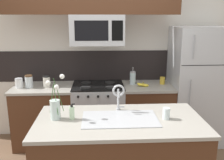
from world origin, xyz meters
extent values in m
cube|color=silver|center=(0.30, 1.28, 1.30)|extent=(5.20, 0.10, 2.60)
cube|color=black|center=(0.00, 1.22, 1.15)|extent=(3.21, 0.01, 0.48)
cube|color=#4C2B19|center=(-0.81, 0.90, 0.44)|extent=(0.86, 0.62, 0.88)
cube|color=#9E998E|center=(-0.81, 0.90, 0.89)|extent=(0.89, 0.65, 0.03)
cube|color=#4C2B19|center=(0.75, 0.90, 0.44)|extent=(0.73, 0.62, 0.88)
cube|color=#9E998E|center=(0.75, 0.90, 0.89)|extent=(0.76, 0.65, 0.03)
cube|color=#B7BABF|center=(0.00, 0.90, 0.46)|extent=(0.76, 0.62, 0.91)
cube|color=black|center=(0.00, 0.90, 0.92)|extent=(0.76, 0.62, 0.01)
cylinder|color=black|center=(-0.18, 0.76, 0.93)|extent=(0.15, 0.15, 0.01)
cylinder|color=black|center=(0.18, 0.76, 0.93)|extent=(0.15, 0.15, 0.01)
cylinder|color=black|center=(-0.18, 1.04, 0.93)|extent=(0.15, 0.15, 0.01)
cylinder|color=black|center=(0.18, 1.04, 0.93)|extent=(0.15, 0.15, 0.01)
cylinder|color=black|center=(-0.27, 0.58, 0.85)|extent=(0.03, 0.02, 0.03)
cylinder|color=black|center=(-0.14, 0.58, 0.85)|extent=(0.03, 0.02, 0.03)
cylinder|color=black|center=(0.00, 0.58, 0.85)|extent=(0.03, 0.02, 0.03)
cylinder|color=black|center=(0.14, 0.58, 0.85)|extent=(0.03, 0.02, 0.03)
cylinder|color=black|center=(0.27, 0.58, 0.85)|extent=(0.03, 0.02, 0.03)
cube|color=#B7BABF|center=(0.00, 0.88, 1.73)|extent=(0.74, 0.40, 0.41)
cube|color=black|center=(-0.07, 0.68, 1.73)|extent=(0.45, 0.00, 0.26)
cube|color=black|center=(0.27, 0.68, 1.73)|extent=(0.15, 0.00, 0.26)
cube|color=#B7BABF|center=(1.51, 0.92, 0.88)|extent=(0.80, 0.72, 1.77)
cube|color=black|center=(1.51, 0.56, 1.27)|extent=(0.76, 0.00, 0.01)
cylinder|color=#99999E|center=(1.27, 0.54, 1.52)|extent=(0.01, 0.01, 0.32)
cylinder|color=#99999E|center=(1.27, 0.54, 0.74)|extent=(0.01, 0.01, 0.67)
cylinder|color=silver|center=(-1.14, 0.86, 0.97)|extent=(0.11, 0.11, 0.13)
cylinder|color=#B2B2B7|center=(-1.14, 0.86, 1.04)|extent=(0.11, 0.11, 0.01)
cylinder|color=silver|center=(-1.00, 0.86, 0.99)|extent=(0.11, 0.11, 0.17)
cylinder|color=#4C331E|center=(-1.00, 0.86, 1.09)|extent=(0.11, 0.11, 0.02)
cylinder|color=silver|center=(-0.75, 0.88, 0.99)|extent=(0.10, 0.10, 0.15)
cylinder|color=black|center=(-0.75, 0.88, 1.07)|extent=(0.10, 0.10, 0.02)
ellipsoid|color=yellow|center=(0.66, 0.83, 0.93)|extent=(0.16, 0.12, 0.05)
ellipsoid|color=yellow|center=(0.66, 0.85, 0.93)|extent=(0.18, 0.07, 0.07)
ellipsoid|color=yellow|center=(0.67, 0.83, 0.93)|extent=(0.17, 0.04, 0.05)
ellipsoid|color=yellow|center=(0.67, 0.85, 0.93)|extent=(0.18, 0.08, 0.06)
ellipsoid|color=yellow|center=(0.68, 0.83, 0.93)|extent=(0.16, 0.13, 0.06)
cylinder|color=brown|center=(0.67, 0.84, 0.96)|extent=(0.02, 0.02, 0.03)
cylinder|color=silver|center=(0.53, 0.96, 1.00)|extent=(0.09, 0.09, 0.18)
cylinder|color=#A3A3AA|center=(0.53, 0.96, 1.10)|extent=(0.08, 0.08, 0.02)
cylinder|color=#A3A3AA|center=(0.53, 0.96, 1.14)|extent=(0.01, 0.01, 0.05)
sphere|color=#A3A3AA|center=(0.53, 0.96, 1.17)|extent=(0.02, 0.02, 0.02)
cylinder|color=gold|center=(0.98, 0.95, 0.97)|extent=(0.08, 0.08, 0.11)
cube|color=#9E998E|center=(0.22, -0.35, 0.89)|extent=(1.69, 0.86, 0.03)
cube|color=#ADAFB5|center=(0.22, -0.35, 0.91)|extent=(0.76, 0.44, 0.01)
cube|color=#ADAFB5|center=(0.05, -0.35, 0.84)|extent=(0.30, 0.33, 0.15)
cube|color=#ADAFB5|center=(0.40, -0.35, 0.84)|extent=(0.30, 0.33, 0.15)
cylinder|color=#B7BABF|center=(0.22, -0.09, 0.92)|extent=(0.04, 0.04, 0.02)
cylinder|color=#B7BABF|center=(0.22, -0.09, 1.04)|extent=(0.02, 0.02, 0.22)
torus|color=#B7BABF|center=(0.22, -0.14, 1.15)|extent=(0.13, 0.02, 0.13)
cylinder|color=#B7BABF|center=(0.22, -0.20, 1.12)|extent=(0.02, 0.02, 0.06)
cube|color=#B7BABF|center=(0.26, -0.09, 0.95)|extent=(0.07, 0.01, 0.01)
cylinder|color=beige|center=(-0.26, -0.32, 0.98)|extent=(0.05, 0.05, 0.13)
cylinder|color=black|center=(-0.26, -0.32, 1.05)|extent=(0.02, 0.02, 0.02)
cube|color=black|center=(-0.24, -0.32, 1.07)|extent=(0.03, 0.01, 0.01)
cylinder|color=silver|center=(0.69, -0.37, 0.97)|extent=(0.07, 0.07, 0.12)
cylinder|color=silver|center=(-0.43, -0.31, 1.01)|extent=(0.10, 0.10, 0.20)
cylinder|color=silver|center=(-0.43, -0.31, 0.95)|extent=(0.09, 0.09, 0.06)
cylinder|color=#386B2D|center=(-0.46, -0.30, 1.13)|extent=(0.06, 0.03, 0.31)
sphere|color=white|center=(-0.49, -0.29, 1.28)|extent=(0.05, 0.05, 0.05)
cylinder|color=#386B2D|center=(-0.39, -0.28, 1.16)|extent=(0.08, 0.06, 0.36)
sphere|color=white|center=(-0.35, -0.26, 1.34)|extent=(0.05, 0.05, 0.05)
cylinder|color=#386B2D|center=(-0.41, -0.33, 1.12)|extent=(0.04, 0.06, 0.29)
sphere|color=white|center=(-0.39, -0.36, 1.26)|extent=(0.05, 0.05, 0.05)
camera|label=1|loc=(0.02, -2.68, 1.92)|focal=40.00mm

